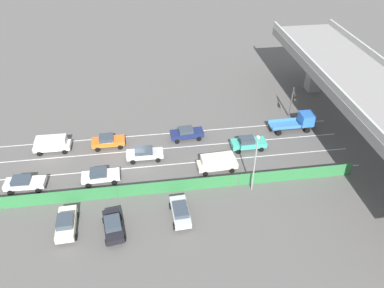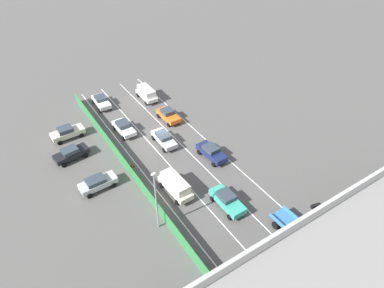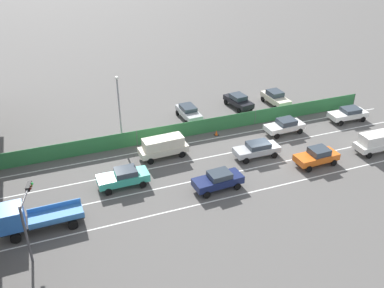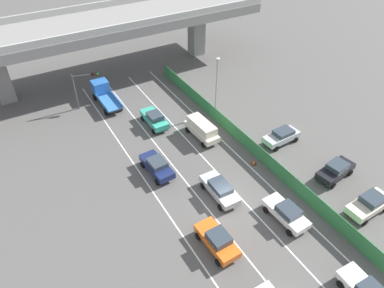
% 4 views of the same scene
% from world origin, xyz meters
% --- Properties ---
extents(ground_plane, '(300.00, 300.00, 0.00)m').
position_xyz_m(ground_plane, '(0.00, 0.00, 0.00)').
color(ground_plane, '#565451').
extents(lane_line_left_edge, '(0.14, 45.80, 0.01)m').
position_xyz_m(lane_line_left_edge, '(-5.16, 4.90, 0.00)').
color(lane_line_left_edge, silver).
rests_on(lane_line_left_edge, ground).
extents(lane_line_mid_left, '(0.14, 45.80, 0.01)m').
position_xyz_m(lane_line_mid_left, '(-1.72, 4.90, 0.00)').
color(lane_line_mid_left, silver).
rests_on(lane_line_mid_left, ground).
extents(lane_line_mid_right, '(0.14, 45.80, 0.01)m').
position_xyz_m(lane_line_mid_right, '(1.72, 4.90, 0.00)').
color(lane_line_mid_right, silver).
rests_on(lane_line_mid_right, ground).
extents(lane_line_right_edge, '(0.14, 45.80, 0.01)m').
position_xyz_m(lane_line_right_edge, '(5.16, 4.90, 0.00)').
color(lane_line_right_edge, silver).
rests_on(lane_line_right_edge, ground).
extents(green_fence, '(0.10, 41.90, 1.71)m').
position_xyz_m(green_fence, '(6.66, 4.90, 0.86)').
color(green_fence, '#2D753D').
rests_on(green_fence, ground).
extents(car_taxi_teal, '(2.03, 4.56, 1.69)m').
position_xyz_m(car_taxi_teal, '(-0.17, 14.83, 0.93)').
color(car_taxi_teal, teal).
rests_on(car_taxi_teal, ground).
extents(car_hatchback_white, '(2.14, 4.57, 1.55)m').
position_xyz_m(car_hatchback_white, '(3.63, -12.69, 0.87)').
color(car_hatchback_white, silver).
rests_on(car_hatchback_white, ground).
extents(car_van_white, '(2.07, 4.66, 2.07)m').
position_xyz_m(car_van_white, '(-3.31, -10.65, 1.19)').
color(car_van_white, silver).
rests_on(car_van_white, ground).
extents(car_sedan_white, '(2.15, 4.47, 1.62)m').
position_xyz_m(car_sedan_white, '(3.58, -4.10, 0.89)').
color(car_sedan_white, white).
rests_on(car_sedan_white, ground).
extents(car_van_cream, '(2.17, 4.96, 2.10)m').
position_xyz_m(car_van_cream, '(3.47, 9.97, 1.20)').
color(car_van_cream, beige).
rests_on(car_van_cream, ground).
extents(car_taxi_orange, '(2.13, 4.35, 1.70)m').
position_xyz_m(car_taxi_orange, '(-3.24, -3.47, 0.92)').
color(car_taxi_orange, orange).
rests_on(car_taxi_orange, ground).
extents(car_sedan_navy, '(2.20, 4.56, 1.66)m').
position_xyz_m(car_sedan_navy, '(-3.57, 7.12, 0.92)').
color(car_sedan_navy, navy).
rests_on(car_sedan_navy, ground).
extents(car_sedan_silver, '(2.01, 4.65, 1.58)m').
position_xyz_m(car_sedan_silver, '(0.12, 1.25, 0.89)').
color(car_sedan_silver, '#B7BABC').
rests_on(car_sedan_silver, ground).
extents(flatbed_truck_blue, '(2.36, 6.18, 2.50)m').
position_xyz_m(flatbed_truck_blue, '(-3.59, 23.14, 1.29)').
color(flatbed_truck_blue, black).
rests_on(flatbed_truck_blue, ground).
extents(parked_sedan_cream, '(4.51, 2.17, 1.77)m').
position_xyz_m(parked_sedan_cream, '(10.68, -7.11, 0.96)').
color(parked_sedan_cream, beige).
rests_on(parked_sedan_cream, ground).
extents(parked_sedan_dark, '(4.54, 2.47, 1.65)m').
position_xyz_m(parked_sedan_dark, '(11.61, -2.38, 0.91)').
color(parked_sedan_dark, black).
rests_on(parked_sedan_dark, ground).
extents(parked_wagon_silver, '(4.38, 2.12, 1.60)m').
position_xyz_m(parked_wagon_silver, '(10.68, 4.58, 0.91)').
color(parked_wagon_silver, '#B2B5B7').
rests_on(parked_wagon_silver, ground).
extents(traffic_light, '(3.25, 1.07, 4.86)m').
position_xyz_m(traffic_light, '(-5.89, 22.74, 3.48)').
color(traffic_light, '#47474C').
rests_on(traffic_light, ground).
extents(street_lamp, '(0.60, 0.36, 7.55)m').
position_xyz_m(street_lamp, '(7.47, 13.26, 4.55)').
color(street_lamp, gray).
rests_on(street_lamp, ground).
extents(traffic_cone, '(0.47, 0.47, 0.58)m').
position_xyz_m(traffic_cone, '(5.75, 3.18, 0.27)').
color(traffic_cone, orange).
rests_on(traffic_cone, ground).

